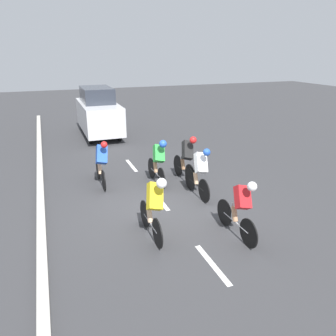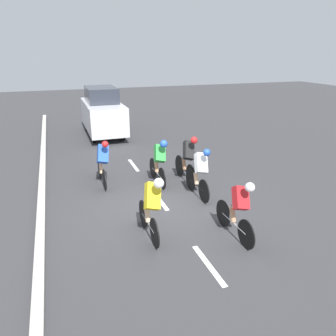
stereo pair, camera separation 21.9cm
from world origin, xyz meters
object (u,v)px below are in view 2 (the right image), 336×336
(cyclist_red, at_px, (239,208))
(cyclist_blue, at_px, (103,161))
(cyclist_green, at_px, (159,160))
(support_car, at_px, (103,112))
(cyclist_white, at_px, (200,171))
(cyclist_yellow, at_px, (152,205))
(cyclist_black, at_px, (188,158))

(cyclist_red, bearing_deg, cyclist_blue, -60.16)
(cyclist_green, bearing_deg, support_car, -84.56)
(cyclist_blue, bearing_deg, cyclist_white, 143.47)
(cyclist_blue, distance_m, cyclist_red, 4.80)
(cyclist_yellow, bearing_deg, cyclist_blue, -81.02)
(cyclist_white, xyz_separation_m, cyclist_black, (-0.13, -1.23, 0.02))
(cyclist_green, bearing_deg, cyclist_black, 174.01)
(cyclist_blue, height_order, cyclist_black, cyclist_black)
(cyclist_yellow, relative_size, support_car, 0.38)
(cyclist_white, bearing_deg, cyclist_yellow, 40.87)
(cyclist_black, distance_m, cyclist_red, 3.55)
(cyclist_black, bearing_deg, support_car, -77.44)
(cyclist_blue, distance_m, cyclist_white, 3.10)
(cyclist_yellow, height_order, support_car, support_car)
(cyclist_white, xyz_separation_m, cyclist_red, (0.10, 2.32, -0.03))
(cyclist_blue, bearing_deg, support_car, -98.86)
(cyclist_blue, bearing_deg, cyclist_green, 162.92)
(cyclist_white, bearing_deg, cyclist_red, 87.43)
(cyclist_white, bearing_deg, cyclist_black, -96.03)
(cyclist_yellow, distance_m, support_car, 10.10)
(cyclist_green, height_order, support_car, support_car)
(cyclist_green, bearing_deg, cyclist_yellow, 69.18)
(cyclist_blue, xyz_separation_m, cyclist_yellow, (-0.56, 3.52, 0.04))
(cyclist_red, bearing_deg, cyclist_yellow, -19.33)
(cyclist_yellow, relative_size, cyclist_black, 0.95)
(cyclist_black, height_order, cyclist_green, cyclist_black)
(cyclist_blue, height_order, cyclist_red, cyclist_blue)
(cyclist_black, distance_m, support_car, 7.37)
(support_car, bearing_deg, cyclist_white, 99.92)
(cyclist_green, relative_size, support_car, 0.39)
(cyclist_black, bearing_deg, cyclist_white, 83.97)
(support_car, bearing_deg, cyclist_blue, 81.14)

